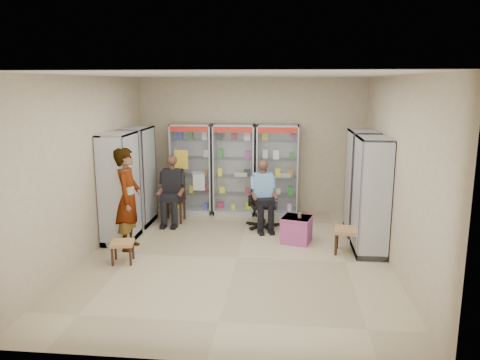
# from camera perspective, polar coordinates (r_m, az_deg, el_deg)

# --- Properties ---
(floor) EXTENTS (6.00, 6.00, 0.00)m
(floor) POSITION_cam_1_polar(r_m,az_deg,el_deg) (7.95, -0.37, -9.50)
(floor) COLOR tan
(floor) RESTS_ON ground
(room_shell) EXTENTS (5.02, 6.02, 3.01)m
(room_shell) POSITION_cam_1_polar(r_m,az_deg,el_deg) (7.46, -0.39, 4.74)
(room_shell) COLOR #C2B290
(room_shell) RESTS_ON ground
(cabinet_back_left) EXTENTS (0.90, 0.50, 2.00)m
(cabinet_back_left) POSITION_cam_1_polar(r_m,az_deg,el_deg) (10.48, -5.88, 1.35)
(cabinet_back_left) COLOR silver
(cabinet_back_left) RESTS_ON floor
(cabinet_back_mid) EXTENTS (0.90, 0.50, 2.00)m
(cabinet_back_mid) POSITION_cam_1_polar(r_m,az_deg,el_deg) (10.33, -0.71, 1.27)
(cabinet_back_mid) COLOR #A2A5A9
(cabinet_back_mid) RESTS_ON floor
(cabinet_back_right) EXTENTS (0.90, 0.50, 2.00)m
(cabinet_back_right) POSITION_cam_1_polar(r_m,az_deg,el_deg) (10.27, 4.57, 1.17)
(cabinet_back_right) COLOR silver
(cabinet_back_right) RESTS_ON floor
(cabinet_right_far) EXTENTS (0.90, 0.50, 2.00)m
(cabinet_right_far) POSITION_cam_1_polar(r_m,az_deg,el_deg) (9.27, 14.54, -0.33)
(cabinet_right_far) COLOR #B9BDC1
(cabinet_right_far) RESTS_ON floor
(cabinet_right_near) EXTENTS (0.90, 0.50, 2.00)m
(cabinet_right_near) POSITION_cam_1_polar(r_m,az_deg,el_deg) (8.21, 15.67, -1.93)
(cabinet_right_near) COLOR #A5A7AC
(cabinet_right_near) RESTS_ON floor
(cabinet_left_far) EXTENTS (0.90, 0.50, 2.00)m
(cabinet_left_far) POSITION_cam_1_polar(r_m,az_deg,el_deg) (9.83, -12.28, 0.45)
(cabinet_left_far) COLOR #B3B6BB
(cabinet_left_far) RESTS_ON floor
(cabinet_left_near) EXTENTS (0.90, 0.50, 2.00)m
(cabinet_left_near) POSITION_cam_1_polar(r_m,az_deg,el_deg) (8.81, -14.46, -0.94)
(cabinet_left_near) COLOR #A8AAAF
(cabinet_left_near) RESTS_ON floor
(wooden_chair) EXTENTS (0.42, 0.42, 0.94)m
(wooden_chair) POSITION_cam_1_polar(r_m,az_deg,el_deg) (9.95, -8.06, -2.39)
(wooden_chair) COLOR black
(wooden_chair) RESTS_ON floor
(seated_customer) EXTENTS (0.44, 0.60, 1.34)m
(seated_customer) POSITION_cam_1_polar(r_m,az_deg,el_deg) (9.85, -8.17, -1.33)
(seated_customer) COLOR black
(seated_customer) RESTS_ON floor
(office_chair) EXTENTS (0.68, 0.68, 1.03)m
(office_chair) POSITION_cam_1_polar(r_m,az_deg,el_deg) (9.45, 2.76, -2.78)
(office_chair) COLOR black
(office_chair) RESTS_ON floor
(seated_shopkeeper) EXTENTS (0.56, 0.68, 1.31)m
(seated_shopkeeper) POSITION_cam_1_polar(r_m,az_deg,el_deg) (9.36, 2.75, -2.02)
(seated_shopkeeper) COLOR #6FA1DC
(seated_shopkeeper) RESTS_ON floor
(pink_trunk) EXTENTS (0.60, 0.59, 0.48)m
(pink_trunk) POSITION_cam_1_polar(r_m,az_deg,el_deg) (8.69, 6.91, -6.01)
(pink_trunk) COLOR #B94A91
(pink_trunk) RESTS_ON floor
(tea_glass) EXTENTS (0.07, 0.07, 0.09)m
(tea_glass) POSITION_cam_1_polar(r_m,az_deg,el_deg) (8.57, 7.28, -4.29)
(tea_glass) COLOR #622108
(tea_glass) RESTS_ON pink_trunk
(woven_stool_a) EXTENTS (0.50, 0.50, 0.43)m
(woven_stool_a) POSITION_cam_1_polar(r_m,az_deg,el_deg) (8.33, 12.89, -7.21)
(woven_stool_a) COLOR #AD7C49
(woven_stool_a) RESTS_ON floor
(woven_stool_b) EXTENTS (0.42, 0.42, 0.36)m
(woven_stool_b) POSITION_cam_1_polar(r_m,az_deg,el_deg) (7.94, -14.09, -8.51)
(woven_stool_b) COLOR olive
(woven_stool_b) RESTS_ON floor
(standing_man) EXTENTS (0.48, 0.69, 1.80)m
(standing_man) POSITION_cam_1_polar(r_m,az_deg,el_deg) (8.37, -13.48, -2.25)
(standing_man) COLOR gray
(standing_man) RESTS_ON floor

